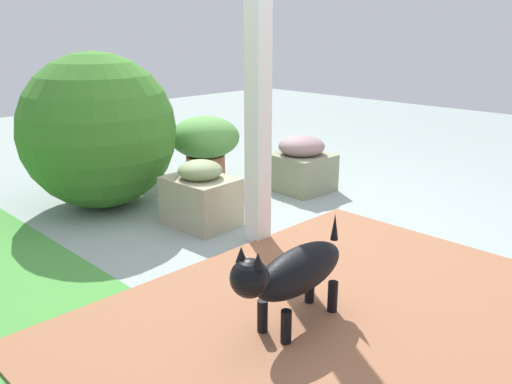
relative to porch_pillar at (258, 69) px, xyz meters
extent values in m
plane|color=#8C9A97|center=(-0.17, -0.09, -1.03)|extent=(12.00, 12.00, 0.00)
cube|color=#935E41|center=(-0.93, 0.44, -1.02)|extent=(1.80, 2.40, 0.02)
cube|color=white|center=(0.00, 0.00, 0.00)|extent=(0.11, 0.11, 2.05)
cube|color=gray|center=(0.49, -0.98, -0.88)|extent=(0.46, 0.42, 0.29)
ellipsoid|color=gray|center=(0.49, -0.98, -0.67)|extent=(0.36, 0.36, 0.16)
cube|color=tan|center=(0.44, 0.08, -0.87)|extent=(0.47, 0.38, 0.32)
ellipsoid|color=gray|center=(0.44, 0.08, -0.66)|extent=(0.29, 0.29, 0.13)
sphere|color=#377225|center=(1.26, 0.33, -0.48)|extent=(1.10, 1.10, 1.10)
cylinder|color=#9B5940|center=(1.16, -0.55, -0.91)|extent=(0.32, 0.32, 0.24)
ellipsoid|color=#569644|center=(1.16, -0.55, -0.63)|extent=(0.56, 0.56, 0.34)
cylinder|color=#AD6743|center=(1.76, -0.38, -0.90)|extent=(0.30, 0.30, 0.25)
cylinder|color=#3B7E36|center=(1.76, -0.38, -0.54)|extent=(0.16, 0.16, 0.46)
ellipsoid|color=black|center=(-0.82, 0.57, -0.76)|extent=(0.21, 0.55, 0.20)
sphere|color=black|center=(-0.84, 0.89, -0.68)|extent=(0.15, 0.15, 0.15)
cone|color=black|center=(-0.88, 0.88, -0.60)|extent=(0.05, 0.05, 0.06)
cone|color=black|center=(-0.79, 0.89, -0.60)|extent=(0.05, 0.05, 0.06)
cylinder|color=black|center=(-0.89, 0.73, -0.95)|extent=(0.05, 0.05, 0.16)
cylinder|color=black|center=(-0.76, 0.74, -0.95)|extent=(0.05, 0.05, 0.16)
cylinder|color=black|center=(-0.87, 0.40, -0.95)|extent=(0.05, 0.05, 0.16)
cylinder|color=black|center=(-0.74, 0.41, -0.95)|extent=(0.05, 0.05, 0.16)
cone|color=black|center=(-0.80, 0.31, -0.64)|extent=(0.04, 0.04, 0.13)
camera|label=1|loc=(-2.14, 2.16, 0.23)|focal=37.28mm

